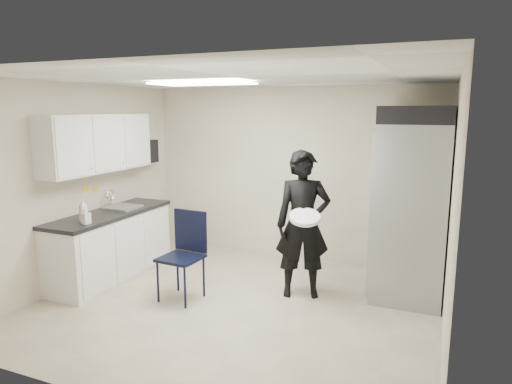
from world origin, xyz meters
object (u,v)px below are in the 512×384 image
at_px(lower_counter, 111,246).
at_px(man_tuxedo, 303,224).
at_px(commercial_fridge, 413,209).
at_px(folding_chair, 181,258).

height_order(lower_counter, man_tuxedo, man_tuxedo).
height_order(commercial_fridge, man_tuxedo, commercial_fridge).
relative_size(folding_chair, man_tuxedo, 0.58).
relative_size(lower_counter, man_tuxedo, 1.06).
xyz_separation_m(lower_counter, folding_chair, (1.27, -0.29, 0.09)).
height_order(lower_counter, folding_chair, folding_chair).
distance_m(commercial_fridge, folding_chair, 2.90).
distance_m(folding_chair, man_tuxedo, 1.52).
relative_size(lower_counter, commercial_fridge, 0.90).
xyz_separation_m(folding_chair, man_tuxedo, (1.30, 0.69, 0.38)).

